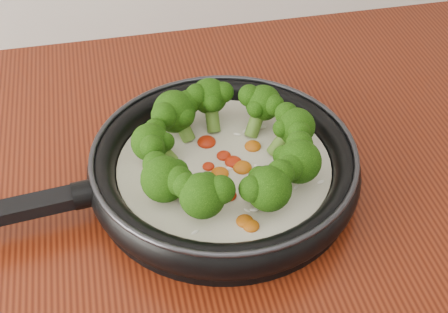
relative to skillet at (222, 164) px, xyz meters
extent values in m
cylinder|color=black|center=(0.00, 0.00, -0.03)|extent=(0.37, 0.37, 0.01)
torus|color=black|center=(0.00, 0.00, -0.01)|extent=(0.39, 0.39, 0.04)
torus|color=#2D2D33|center=(0.00, 0.00, 0.02)|extent=(0.38, 0.38, 0.01)
cube|color=black|center=(-0.27, -0.03, 0.00)|extent=(0.21, 0.05, 0.02)
cylinder|color=black|center=(-0.18, -0.02, 0.00)|extent=(0.04, 0.04, 0.03)
cylinder|color=beige|center=(0.00, 0.00, -0.01)|extent=(0.31, 0.31, 0.02)
ellipsoid|color=#AC1E08|center=(-0.08, 0.03, 0.00)|extent=(0.03, 0.03, 0.01)
ellipsoid|color=#AC1E08|center=(0.02, 0.00, 0.00)|extent=(0.03, 0.03, 0.01)
ellipsoid|color=#B4530B|center=(-0.01, -0.02, 0.00)|extent=(0.02, 0.02, 0.01)
ellipsoid|color=#AC1E08|center=(-0.01, 0.05, 0.00)|extent=(0.03, 0.03, 0.01)
ellipsoid|color=#AC1E08|center=(-0.06, -0.04, 0.00)|extent=(0.03, 0.03, 0.01)
ellipsoid|color=#B4530B|center=(0.02, -0.01, 0.00)|extent=(0.03, 0.03, 0.01)
ellipsoid|color=#AC1E08|center=(0.00, -0.06, 0.00)|extent=(0.02, 0.02, 0.01)
ellipsoid|color=#AC1E08|center=(-0.09, 0.01, 0.00)|extent=(0.02, 0.02, 0.01)
ellipsoid|color=#B4530B|center=(0.01, -0.10, 0.00)|extent=(0.03, 0.03, 0.01)
ellipsoid|color=#AC1E08|center=(0.11, 0.05, 0.00)|extent=(0.03, 0.03, 0.01)
ellipsoid|color=#AC1E08|center=(-0.02, 0.00, 0.00)|extent=(0.02, 0.02, 0.01)
ellipsoid|color=#B4530B|center=(0.05, 0.03, 0.00)|extent=(0.03, 0.03, 0.01)
ellipsoid|color=#AC1E08|center=(-0.02, -0.04, 0.00)|extent=(0.03, 0.03, 0.01)
ellipsoid|color=#AC1E08|center=(-0.05, 0.10, 0.00)|extent=(0.02, 0.02, 0.01)
ellipsoid|color=#B4530B|center=(0.01, -0.11, 0.00)|extent=(0.02, 0.02, 0.01)
ellipsoid|color=#AC1E08|center=(0.01, 0.02, 0.00)|extent=(0.02, 0.02, 0.01)
ellipsoid|color=#AC1E08|center=(0.12, -0.02, 0.00)|extent=(0.02, 0.02, 0.01)
ellipsoid|color=#B4530B|center=(-0.04, -0.05, 0.00)|extent=(0.03, 0.03, 0.01)
ellipsoid|color=white|center=(0.04, -0.07, 0.00)|extent=(0.01, 0.01, 0.00)
ellipsoid|color=white|center=(0.02, -0.09, 0.00)|extent=(0.01, 0.01, 0.00)
ellipsoid|color=white|center=(-0.09, -0.04, 0.00)|extent=(0.01, 0.01, 0.00)
ellipsoid|color=white|center=(0.07, -0.04, 0.00)|extent=(0.01, 0.01, 0.00)
ellipsoid|color=white|center=(-0.07, -0.04, 0.00)|extent=(0.01, 0.01, 0.00)
ellipsoid|color=white|center=(-0.04, 0.09, 0.00)|extent=(0.01, 0.00, 0.00)
ellipsoid|color=white|center=(0.04, -0.02, 0.00)|extent=(0.01, 0.01, 0.00)
ellipsoid|color=white|center=(0.00, 0.10, 0.00)|extent=(0.01, 0.01, 0.00)
ellipsoid|color=white|center=(0.07, 0.06, 0.00)|extent=(0.01, 0.00, 0.00)
ellipsoid|color=white|center=(0.08, -0.06, 0.00)|extent=(0.01, 0.01, 0.00)
ellipsoid|color=white|center=(0.08, 0.10, 0.00)|extent=(0.01, 0.01, 0.00)
ellipsoid|color=white|center=(0.10, 0.05, 0.00)|extent=(0.01, 0.01, 0.00)
ellipsoid|color=white|center=(0.03, -0.03, 0.00)|extent=(0.01, 0.01, 0.00)
ellipsoid|color=white|center=(0.03, 0.05, 0.00)|extent=(0.01, 0.01, 0.00)
ellipsoid|color=white|center=(0.01, -0.01, 0.00)|extent=(0.01, 0.00, 0.00)
ellipsoid|color=white|center=(0.01, -0.09, 0.00)|extent=(0.01, 0.01, 0.00)
ellipsoid|color=white|center=(0.12, -0.06, 0.00)|extent=(0.01, 0.01, 0.00)
ellipsoid|color=white|center=(0.05, 0.06, 0.00)|extent=(0.01, 0.01, 0.00)
ellipsoid|color=white|center=(-0.05, -0.11, 0.00)|extent=(0.01, 0.01, 0.00)
ellipsoid|color=white|center=(0.01, -0.01, 0.00)|extent=(0.01, 0.01, 0.00)
ellipsoid|color=white|center=(-0.09, 0.01, 0.00)|extent=(0.01, 0.01, 0.00)
cylinder|color=#5A822A|center=(0.08, 0.01, 0.02)|extent=(0.04, 0.02, 0.04)
sphere|color=black|center=(0.10, 0.01, 0.04)|extent=(0.06, 0.06, 0.05)
sphere|color=black|center=(0.09, 0.03, 0.04)|extent=(0.03, 0.03, 0.03)
sphere|color=black|center=(0.10, -0.01, 0.04)|extent=(0.03, 0.03, 0.03)
sphere|color=black|center=(0.08, 0.01, 0.04)|extent=(0.03, 0.03, 0.03)
cylinder|color=#5A822A|center=(0.06, 0.06, 0.02)|extent=(0.04, 0.04, 0.04)
sphere|color=black|center=(0.07, 0.07, 0.04)|extent=(0.05, 0.05, 0.05)
sphere|color=black|center=(0.06, 0.08, 0.04)|extent=(0.03, 0.03, 0.03)
sphere|color=black|center=(0.08, 0.05, 0.04)|extent=(0.03, 0.03, 0.03)
sphere|color=black|center=(0.06, 0.06, 0.04)|extent=(0.03, 0.03, 0.02)
cylinder|color=#5A822A|center=(0.00, 0.08, 0.02)|extent=(0.02, 0.04, 0.04)
sphere|color=black|center=(0.00, 0.10, 0.04)|extent=(0.06, 0.06, 0.05)
sphere|color=black|center=(-0.01, 0.09, 0.05)|extent=(0.03, 0.03, 0.03)
sphere|color=black|center=(0.02, 0.10, 0.04)|extent=(0.03, 0.03, 0.03)
sphere|color=black|center=(0.00, 0.08, 0.04)|extent=(0.03, 0.03, 0.03)
cylinder|color=#5A822A|center=(-0.04, 0.07, 0.01)|extent=(0.03, 0.04, 0.04)
sphere|color=black|center=(-0.05, 0.08, 0.03)|extent=(0.06, 0.06, 0.06)
sphere|color=black|center=(-0.06, 0.07, 0.04)|extent=(0.04, 0.04, 0.04)
sphere|color=black|center=(-0.03, 0.09, 0.04)|extent=(0.04, 0.04, 0.03)
sphere|color=black|center=(-0.04, 0.07, 0.03)|extent=(0.03, 0.03, 0.03)
cylinder|color=#5A822A|center=(-0.07, 0.02, 0.01)|extent=(0.04, 0.03, 0.04)
sphere|color=black|center=(-0.09, 0.03, 0.03)|extent=(0.05, 0.05, 0.05)
sphere|color=black|center=(-0.09, 0.01, 0.04)|extent=(0.03, 0.03, 0.03)
sphere|color=black|center=(-0.08, 0.04, 0.04)|extent=(0.03, 0.03, 0.03)
sphere|color=black|center=(-0.07, 0.02, 0.03)|extent=(0.03, 0.03, 0.02)
cylinder|color=#5A822A|center=(-0.06, -0.04, 0.01)|extent=(0.04, 0.03, 0.04)
sphere|color=black|center=(-0.08, -0.04, 0.03)|extent=(0.06, 0.06, 0.06)
sphere|color=black|center=(-0.06, -0.06, 0.04)|extent=(0.04, 0.04, 0.04)
sphere|color=black|center=(-0.09, -0.02, 0.04)|extent=(0.04, 0.04, 0.03)
sphere|color=black|center=(-0.06, -0.04, 0.03)|extent=(0.03, 0.03, 0.03)
cylinder|color=#5A822A|center=(-0.03, -0.07, 0.02)|extent=(0.03, 0.04, 0.04)
sphere|color=black|center=(-0.04, -0.09, 0.04)|extent=(0.06, 0.06, 0.05)
sphere|color=black|center=(-0.02, -0.09, 0.04)|extent=(0.04, 0.04, 0.03)
sphere|color=black|center=(-0.06, -0.07, 0.04)|extent=(0.04, 0.04, 0.03)
sphere|color=black|center=(-0.03, -0.07, 0.04)|extent=(0.03, 0.03, 0.03)
cylinder|color=#5A822A|center=(0.03, -0.07, 0.02)|extent=(0.03, 0.04, 0.04)
sphere|color=black|center=(0.04, -0.09, 0.04)|extent=(0.06, 0.06, 0.05)
sphere|color=black|center=(0.05, -0.08, 0.05)|extent=(0.04, 0.04, 0.03)
sphere|color=black|center=(0.02, -0.10, 0.04)|extent=(0.04, 0.04, 0.03)
sphere|color=black|center=(0.03, -0.07, 0.04)|extent=(0.03, 0.03, 0.03)
cylinder|color=#5A822A|center=(0.07, -0.04, 0.02)|extent=(0.04, 0.04, 0.04)
sphere|color=black|center=(0.09, -0.05, 0.04)|extent=(0.06, 0.06, 0.06)
sphere|color=black|center=(0.09, -0.03, 0.04)|extent=(0.04, 0.04, 0.03)
sphere|color=black|center=(0.07, -0.07, 0.04)|extent=(0.04, 0.04, 0.03)
sphere|color=black|center=(0.07, -0.04, 0.04)|extent=(0.03, 0.03, 0.03)
camera|label=1|loc=(-0.13, -0.60, 0.55)|focal=50.80mm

